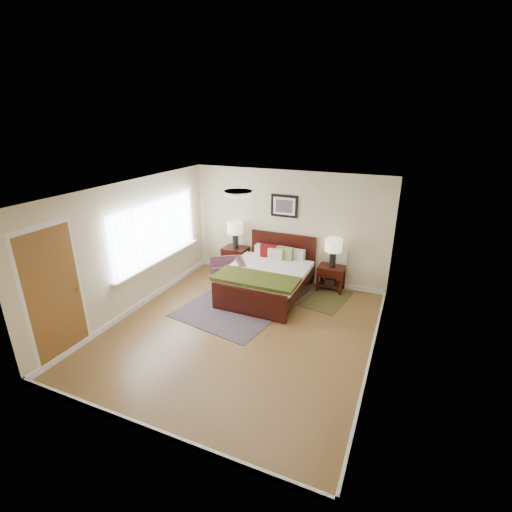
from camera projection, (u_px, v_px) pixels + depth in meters
name	position (u px, v px, depth m)	size (l,w,h in m)	color
floor	(240.00, 331.00, 6.60)	(5.00, 5.00, 0.00)	brown
back_wall	(288.00, 227.00, 8.30)	(4.50, 0.04, 2.50)	beige
front_wall	(139.00, 347.00, 4.01)	(4.50, 0.04, 2.50)	beige
left_wall	(132.00, 248.00, 6.98)	(0.04, 5.00, 2.50)	beige
right_wall	(380.00, 289.00, 5.32)	(0.04, 5.00, 2.50)	beige
ceiling	(238.00, 191.00, 5.70)	(4.50, 5.00, 0.02)	white
window	(157.00, 232.00, 7.52)	(0.11, 2.72, 1.32)	silver
door	(55.00, 295.00, 5.54)	(0.06, 1.00, 2.18)	silver
ceil_fixture	(238.00, 193.00, 5.72)	(0.44, 0.44, 0.08)	white
bed	(268.00, 273.00, 7.76)	(1.65, 1.99, 1.07)	black
wall_art	(284.00, 206.00, 8.13)	(0.62, 0.05, 0.50)	black
nightstand_left	(235.00, 253.00, 8.78)	(0.55, 0.50, 0.66)	black
nightstand_right	(331.00, 276.00, 8.01)	(0.56, 0.42, 0.55)	black
lamp_left	(235.00, 230.00, 8.60)	(0.37, 0.37, 0.61)	black
lamp_right	(333.00, 247.00, 7.79)	(0.37, 0.37, 0.61)	black
armchair	(227.00, 274.00, 8.11)	(0.71, 0.73, 0.66)	brown
rug_persian	(243.00, 302.00, 7.61)	(1.81, 2.56, 0.01)	#0C143F
rug_navy	(326.00, 299.00, 7.73)	(0.78, 1.18, 0.01)	black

